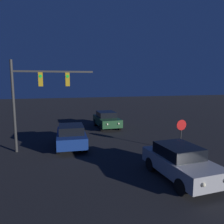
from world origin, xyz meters
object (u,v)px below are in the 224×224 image
at_px(car_near, 180,162).
at_px(traffic_signal_mast, 35,91).
at_px(car_far, 107,119).
at_px(car_mid, 71,136).
at_px(stop_sign, 181,129).

bearing_deg(car_near, traffic_signal_mast, -46.35).
xyz_separation_m(car_far, traffic_signal_mast, (-6.20, -5.70, 3.18)).
relative_size(car_near, car_mid, 1.00).
height_order(car_mid, car_far, same).
relative_size(car_mid, stop_sign, 2.06).
distance_m(car_far, stop_sign, 8.93).
xyz_separation_m(car_near, car_mid, (-4.58, 6.45, 0.00)).
height_order(car_mid, traffic_signal_mast, traffic_signal_mast).
relative_size(car_mid, traffic_signal_mast, 0.73).
height_order(traffic_signal_mast, stop_sign, traffic_signal_mast).
bearing_deg(car_near, car_far, -90.39).
xyz_separation_m(traffic_signal_mast, stop_sign, (9.20, -2.69, -2.53)).
height_order(car_far, traffic_signal_mast, traffic_signal_mast).
distance_m(car_mid, car_far, 6.87).
bearing_deg(stop_sign, car_far, 109.71).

